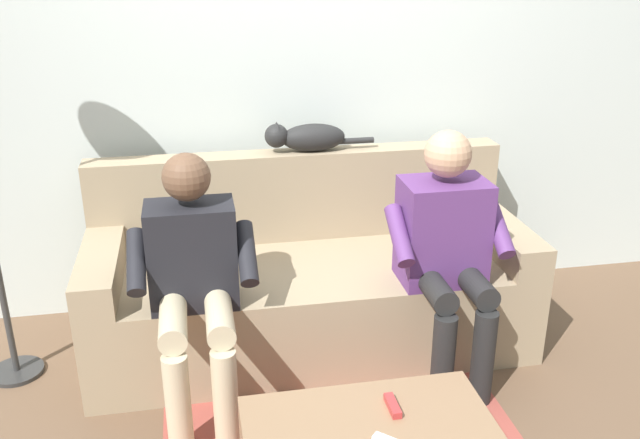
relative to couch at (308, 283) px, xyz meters
The scene contains 7 objects.
ground_plane 0.79m from the couch, 90.00° to the left, with size 8.00×8.00×0.00m, color brown.
back_wall 1.11m from the couch, 90.00° to the right, with size 4.67×0.06×2.58m, color silver.
couch is the anchor object (origin of this frame).
person_left_seated 0.76m from the couch, 144.36° to the left, with size 0.52×0.52×1.13m.
person_right_seated 0.77m from the couch, 38.77° to the left, with size 0.51×0.57×1.10m.
cat_on_backrest 0.73m from the couch, 98.57° to the right, with size 0.55×0.14×0.15m.
remote_red 1.13m from the couch, 95.03° to the left, with size 0.12×0.03×0.03m, color #B73333.
Camera 1 is at (0.51, 2.86, 1.86)m, focal length 38.58 mm.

